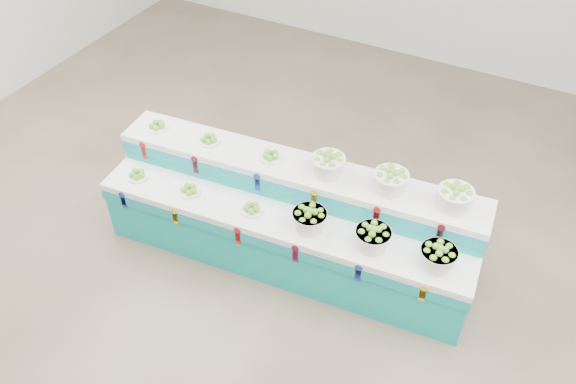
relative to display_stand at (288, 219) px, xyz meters
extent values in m
plane|color=brown|center=(0.06, -0.40, -0.51)|extent=(10.00, 10.00, 0.00)
cylinder|color=white|center=(-1.54, -0.37, 0.25)|extent=(0.23, 0.23, 0.09)
cylinder|color=white|center=(-0.94, -0.31, 0.25)|extent=(0.23, 0.23, 0.09)
cylinder|color=white|center=(-0.26, -0.25, 0.25)|extent=(0.23, 0.23, 0.09)
cylinder|color=white|center=(-1.58, 0.10, 0.55)|extent=(0.23, 0.23, 0.09)
cylinder|color=white|center=(-0.98, 0.15, 0.55)|extent=(0.23, 0.23, 0.09)
cylinder|color=white|center=(-0.30, 0.21, 0.55)|extent=(0.23, 0.23, 0.09)
camera|label=1|loc=(1.94, -3.71, 4.15)|focal=37.02mm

